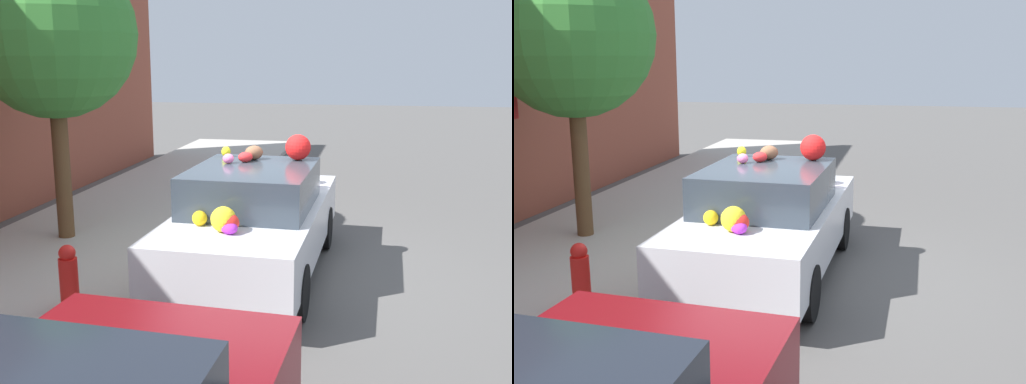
{
  "view_description": "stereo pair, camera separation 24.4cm",
  "coord_description": "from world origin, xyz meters",
  "views": [
    {
      "loc": [
        -7.3,
        -1.45,
        2.75
      ],
      "look_at": [
        0.0,
        -0.01,
        1.1
      ],
      "focal_mm": 42.0,
      "sensor_mm": 36.0,
      "label": 1
    },
    {
      "loc": [
        -7.25,
        -1.69,
        2.75
      ],
      "look_at": [
        0.0,
        -0.01,
        1.1
      ],
      "focal_mm": 42.0,
      "sensor_mm": 36.0,
      "label": 2
    }
  ],
  "objects": [
    {
      "name": "fire_hydrant",
      "position": [
        -1.73,
        1.7,
        0.47
      ],
      "size": [
        0.2,
        0.2,
        0.7
      ],
      "color": "red",
      "rests_on": "sidewalk_curb"
    },
    {
      "name": "ground_plane",
      "position": [
        0.0,
        0.0,
        0.0
      ],
      "size": [
        60.0,
        60.0,
        0.0
      ],
      "primitive_type": "plane",
      "color": "#565451"
    },
    {
      "name": "street_tree",
      "position": [
        0.7,
        3.06,
        3.09
      ],
      "size": [
        2.4,
        2.4,
        4.18
      ],
      "color": "brown",
      "rests_on": "sidewalk_curb"
    },
    {
      "name": "art_car",
      "position": [
        -0.02,
        -0.01,
        0.76
      ],
      "size": [
        4.2,
        1.77,
        1.79
      ],
      "rotation": [
        0.0,
        0.0,
        -0.03
      ],
      "color": "silver",
      "rests_on": "ground"
    },
    {
      "name": "sidewalk_curb",
      "position": [
        0.0,
        2.7,
        0.06
      ],
      "size": [
        24.0,
        3.2,
        0.12
      ],
      "color": "#B2ADA3",
      "rests_on": "ground"
    }
  ]
}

